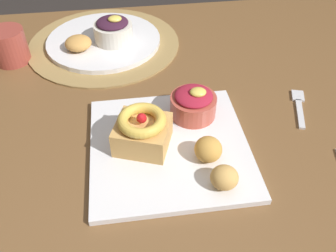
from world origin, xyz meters
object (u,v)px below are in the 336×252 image
at_px(back_plate, 104,41).
at_px(fork, 299,105).
at_px(back_pastry, 78,43).
at_px(coffee_mug, 9,46).
at_px(berry_ramekin, 193,103).
at_px(back_ramekin, 113,30).
at_px(fritter_front, 208,149).
at_px(cake_slice, 142,131).
at_px(front_plate, 169,147).
at_px(fritter_middle, 224,177).

relative_size(back_plate, fork, 2.36).
xyz_separation_m(back_pastry, coffee_mug, (-0.16, -0.00, 0.01)).
height_order(berry_ramekin, back_pastry, berry_ramekin).
bearing_deg(back_ramekin, berry_ramekin, -64.04).
xyz_separation_m(fritter_front, back_pastry, (-0.24, 0.40, -0.00)).
distance_m(cake_slice, back_ramekin, 0.38).
distance_m(front_plate, coffee_mug, 0.49).
distance_m(fritter_middle, fork, 0.29).
height_order(front_plate, back_ramekin, back_ramekin).
height_order(berry_ramekin, fritter_middle, berry_ramekin).
distance_m(fritter_front, fritter_middle, 0.06).
bearing_deg(cake_slice, back_ramekin, 96.37).
xyz_separation_m(front_plate, back_plate, (-0.12, 0.40, 0.01)).
distance_m(fritter_middle, back_pastry, 0.52).
height_order(fritter_front, back_plate, fritter_front).
bearing_deg(back_plate, back_pastry, -144.21).
relative_size(berry_ramekin, fritter_middle, 1.95).
relative_size(berry_ramekin, coffee_mug, 1.07).
bearing_deg(coffee_mug, back_pastry, 1.33).
xyz_separation_m(fritter_front, fritter_middle, (0.01, -0.06, -0.00)).
relative_size(front_plate, berry_ramekin, 3.18).
distance_m(fritter_front, fork, 0.26).
bearing_deg(back_ramekin, cake_slice, -83.63).
bearing_deg(back_plate, fritter_middle, -68.99).
xyz_separation_m(front_plate, back_pastry, (-0.18, 0.35, 0.03)).
distance_m(back_pastry, coffee_mug, 0.16).
relative_size(cake_slice, back_ramekin, 1.20).
xyz_separation_m(back_plate, back_ramekin, (0.03, -0.02, 0.04)).
bearing_deg(fritter_front, cake_slice, 155.96).
xyz_separation_m(cake_slice, back_pastry, (-0.13, 0.35, -0.01)).
relative_size(fritter_middle, back_pastry, 0.71).
distance_m(cake_slice, coffee_mug, 0.45).
height_order(berry_ramekin, fork, berry_ramekin).
bearing_deg(back_plate, berry_ramekin, -61.18).
height_order(front_plate, back_plate, back_plate).
relative_size(back_ramekin, back_pastry, 1.50).
relative_size(berry_ramekin, fritter_front, 1.82).
height_order(cake_slice, fritter_middle, cake_slice).
height_order(front_plate, fritter_front, fritter_front).
bearing_deg(back_plate, fritter_front, -67.77).
relative_size(cake_slice, fork, 0.94).
bearing_deg(fritter_front, front_plate, 145.88).
bearing_deg(fritter_front, back_plate, 112.23).
bearing_deg(front_plate, cake_slice, 171.69).
bearing_deg(fritter_middle, berry_ramekin, 95.27).
xyz_separation_m(fritter_front, coffee_mug, (-0.40, 0.39, 0.01)).
distance_m(berry_ramekin, back_plate, 0.37).
xyz_separation_m(fritter_middle, back_ramekin, (-0.17, 0.49, 0.02)).
height_order(berry_ramekin, coffee_mug, coffee_mug).
xyz_separation_m(front_plate, berry_ramekin, (0.06, 0.08, 0.03)).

